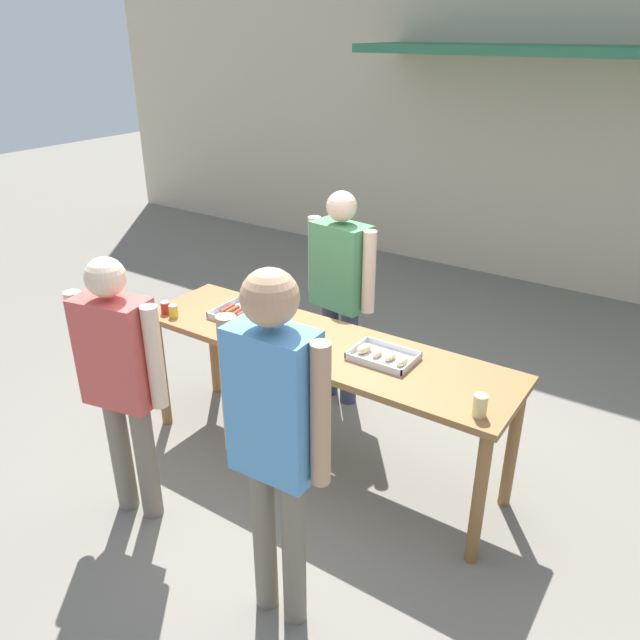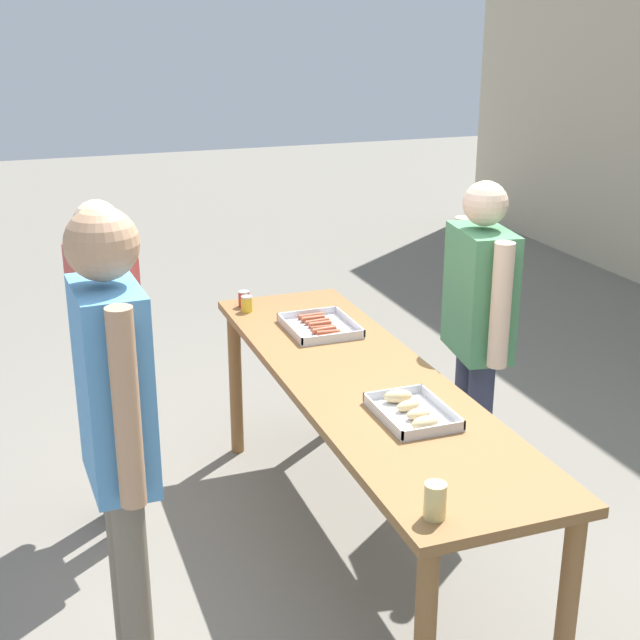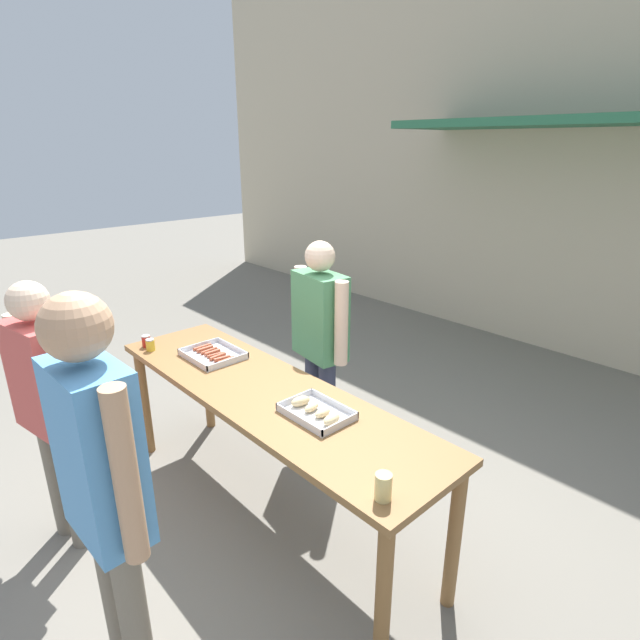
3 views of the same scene
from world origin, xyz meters
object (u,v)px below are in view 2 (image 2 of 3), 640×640
food_tray_sausages (320,327)px  person_server_behind_table (478,317)px  condiment_jar_ketchup (247,304)px  person_customer_holding_hotdog (107,341)px  condiment_jar_mustard (244,299)px  beer_cup (435,501)px  food_tray_buns (412,412)px  person_customer_with_cup (116,417)px

food_tray_sausages → person_server_behind_table: bearing=66.1°
condiment_jar_ketchup → person_customer_holding_hotdog: bearing=-63.1°
condiment_jar_mustard → beer_cup: size_ratio=0.71×
person_server_behind_table → food_tray_buns: bearing=-35.4°
food_tray_buns → condiment_jar_ketchup: bearing=-169.7°
condiment_jar_mustard → person_customer_holding_hotdog: (0.47, -0.76, 0.03)m
food_tray_buns → person_server_behind_table: size_ratio=0.23×
beer_cup → person_customer_with_cup: (-0.58, -0.87, 0.16)m
food_tray_sausages → beer_cup: beer_cup is taller
condiment_jar_ketchup → person_customer_holding_hotdog: size_ratio=0.05×
beer_cup → condiment_jar_ketchup: bearing=-179.6°
beer_cup → food_tray_buns: bearing=160.0°
condiment_jar_ketchup → person_customer_holding_hotdog: 0.84m
food_tray_sausages → person_customer_holding_hotdog: (-0.00, -1.01, 0.06)m
person_customer_holding_hotdog → beer_cup: bearing=-166.9°
condiment_jar_ketchup → beer_cup: 2.08m
food_tray_sausages → person_server_behind_table: size_ratio=0.24×
food_tray_buns → person_customer_holding_hotdog: size_ratio=0.23×
food_tray_buns → condiment_jar_mustard: 1.52m
person_server_behind_table → food_tray_sausages: bearing=-105.5°
person_customer_with_cup → person_customer_holding_hotdog: bearing=-7.3°
beer_cup → person_customer_holding_hotdog: bearing=-155.7°
condiment_jar_ketchup → person_customer_with_cup: person_customer_with_cup is taller
person_server_behind_table → person_customer_holding_hotdog: 1.73m
beer_cup → person_customer_with_cup: 1.06m
food_tray_sausages → condiment_jar_mustard: bearing=-152.0°
food_tray_buns → beer_cup: bearing=-20.0°
condiment_jar_mustard → beer_cup: 2.17m
condiment_jar_ketchup → condiment_jar_mustard: bearing=173.4°
food_tray_sausages → person_customer_holding_hotdog: person_customer_holding_hotdog is taller
food_tray_buns → condiment_jar_mustard: (-1.50, -0.25, 0.02)m
condiment_jar_mustard → person_server_behind_table: (0.78, 0.94, 0.04)m
food_tray_buns → person_customer_with_cup: (0.08, -1.11, 0.20)m
person_server_behind_table → person_customer_holding_hotdog: bearing=-92.0°
food_tray_buns → person_customer_with_cup: bearing=-85.9°
beer_cup → person_server_behind_table: (-1.39, 0.93, 0.03)m
food_tray_sausages → person_customer_holding_hotdog: bearing=-90.3°
condiment_jar_mustard → person_customer_with_cup: 1.81m
food_tray_sausages → food_tray_buns: food_tray_buns is taller
condiment_jar_mustard → condiment_jar_ketchup: same height
condiment_jar_ketchup → person_customer_with_cup: bearing=-29.6°
person_customer_holding_hotdog → person_customer_with_cup: bearing=163.7°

